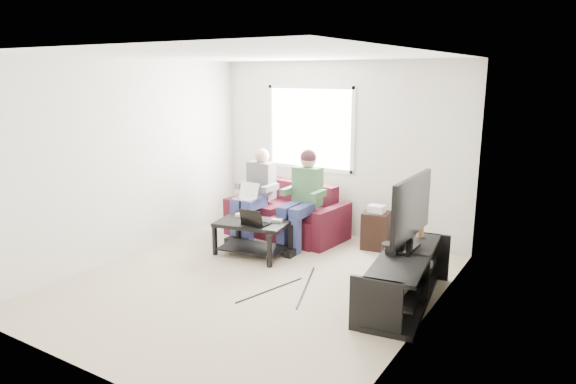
{
  "coord_description": "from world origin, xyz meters",
  "views": [
    {
      "loc": [
        3.33,
        -4.62,
        2.41
      ],
      "look_at": [
        0.11,
        0.6,
        0.99
      ],
      "focal_mm": 32.0,
      "sensor_mm": 36.0,
      "label": 1
    }
  ],
  "objects_px": {
    "sofa": "(288,217)",
    "subwoofer": "(390,264)",
    "tv": "(411,209)",
    "end_table": "(376,229)",
    "coffee_table": "(253,230)",
    "tv_stand": "(405,281)"
  },
  "relations": [
    {
      "from": "sofa",
      "to": "subwoofer",
      "type": "height_order",
      "value": "sofa"
    },
    {
      "from": "sofa",
      "to": "tv",
      "type": "bearing_deg",
      "value": -28.49
    },
    {
      "from": "end_table",
      "to": "tv",
      "type": "bearing_deg",
      "value": -56.22
    },
    {
      "from": "coffee_table",
      "to": "end_table",
      "type": "relative_size",
      "value": 1.67
    },
    {
      "from": "subwoofer",
      "to": "sofa",
      "type": "bearing_deg",
      "value": 154.63
    },
    {
      "from": "end_table",
      "to": "sofa",
      "type": "bearing_deg",
      "value": -173.1
    },
    {
      "from": "coffee_table",
      "to": "tv_stand",
      "type": "height_order",
      "value": "tv_stand"
    },
    {
      "from": "subwoofer",
      "to": "end_table",
      "type": "bearing_deg",
      "value": 119.76
    },
    {
      "from": "sofa",
      "to": "subwoofer",
      "type": "bearing_deg",
      "value": -25.37
    },
    {
      "from": "subwoofer",
      "to": "tv",
      "type": "bearing_deg",
      "value": -44.42
    },
    {
      "from": "sofa",
      "to": "end_table",
      "type": "height_order",
      "value": "sofa"
    },
    {
      "from": "tv_stand",
      "to": "end_table",
      "type": "bearing_deg",
      "value": 122.05
    },
    {
      "from": "end_table",
      "to": "tv_stand",
      "type": "bearing_deg",
      "value": -57.95
    },
    {
      "from": "tv_stand",
      "to": "tv",
      "type": "bearing_deg",
      "value": 91.47
    },
    {
      "from": "tv_stand",
      "to": "subwoofer",
      "type": "xyz_separation_m",
      "value": [
        -0.31,
        0.4,
        -0.0
      ]
    },
    {
      "from": "sofa",
      "to": "coffee_table",
      "type": "xyz_separation_m",
      "value": [
        0.04,
        -0.98,
        0.05
      ]
    },
    {
      "from": "tv_stand",
      "to": "end_table",
      "type": "relative_size",
      "value": 2.8
    },
    {
      "from": "tv",
      "to": "end_table",
      "type": "bearing_deg",
      "value": 123.78
    },
    {
      "from": "sofa",
      "to": "subwoofer",
      "type": "xyz_separation_m",
      "value": [
        1.98,
        -0.94,
        -0.05
      ]
    },
    {
      "from": "tv",
      "to": "sofa",
      "type": "bearing_deg",
      "value": 151.51
    },
    {
      "from": "coffee_table",
      "to": "end_table",
      "type": "height_order",
      "value": "end_table"
    },
    {
      "from": "sofa",
      "to": "tv_stand",
      "type": "xyz_separation_m",
      "value": [
        2.29,
        -1.34,
        -0.05
      ]
    }
  ]
}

